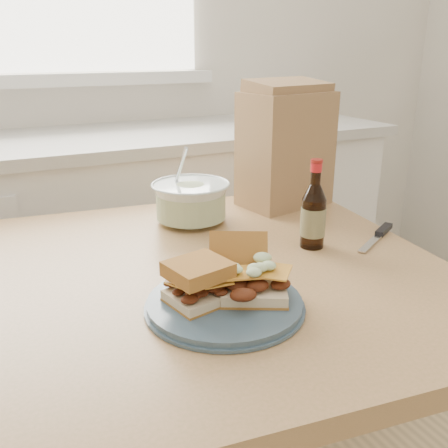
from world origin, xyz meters
name	(u,v)px	position (x,y,z in m)	size (l,w,h in m)	color
wall_back	(46,17)	(0.00, 2.00, 1.35)	(4.00, 0.02, 2.70)	white
cabinet_run	(84,257)	(0.00, 1.70, 0.47)	(2.50, 0.64, 0.94)	silver
dining_table	(216,315)	(0.11, 0.73, 0.69)	(1.07, 1.07, 0.81)	tan
plate	(225,304)	(0.05, 0.56, 0.81)	(0.28, 0.28, 0.02)	#3D5262
sandwich_left	(198,282)	(0.01, 0.57, 0.86)	(0.12, 0.11, 0.07)	beige
sandwich_right	(248,274)	(0.10, 0.57, 0.86)	(0.15, 0.20, 0.10)	beige
coleslaw_bowl	(191,203)	(0.18, 1.01, 0.86)	(0.21, 0.21, 0.20)	silver
beer_bottle	(313,215)	(0.36, 0.73, 0.88)	(0.06, 0.06, 0.21)	black
knife	(381,233)	(0.56, 0.71, 0.81)	(0.19, 0.12, 0.01)	silver
paper_bag	(285,150)	(0.49, 1.05, 0.97)	(0.25, 0.16, 0.32)	#906746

